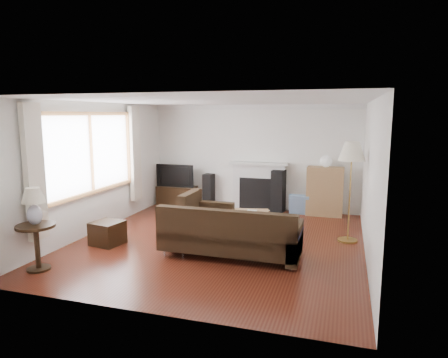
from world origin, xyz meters
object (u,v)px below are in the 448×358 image
(tv_stand, at_px, (177,196))
(bookshelf, at_px, (325,191))
(floor_lamp, at_px, (350,192))
(sectional_sofa, at_px, (231,232))
(coffee_table, at_px, (239,223))
(side_table, at_px, (37,247))

(tv_stand, relative_size, bookshelf, 0.88)
(tv_stand, distance_m, floor_lamp, 4.56)
(sectional_sofa, bearing_deg, tv_stand, 126.46)
(floor_lamp, bearing_deg, coffee_table, -176.21)
(coffee_table, bearing_deg, side_table, -144.17)
(tv_stand, height_order, floor_lamp, floor_lamp)
(sectional_sofa, xyz_separation_m, side_table, (-2.55, -1.40, -0.05))
(tv_stand, relative_size, sectional_sofa, 0.40)
(side_table, bearing_deg, bookshelf, 49.91)
(side_table, bearing_deg, tv_stand, 87.12)
(sectional_sofa, bearing_deg, bookshelf, 67.69)
(bookshelf, relative_size, side_table, 1.61)
(tv_stand, xyz_separation_m, coffee_table, (2.14, -1.92, -0.02))
(bookshelf, bearing_deg, floor_lamp, -74.07)
(tv_stand, xyz_separation_m, side_table, (-0.23, -4.55, 0.10))
(coffee_table, bearing_deg, tv_stand, 126.08)
(side_table, bearing_deg, coffee_table, 47.88)
(bookshelf, height_order, floor_lamp, floor_lamp)
(bookshelf, distance_m, floor_lamp, 1.92)
(bookshelf, bearing_deg, side_table, -130.09)
(tv_stand, distance_m, coffee_table, 2.88)
(sectional_sofa, height_order, floor_lamp, floor_lamp)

